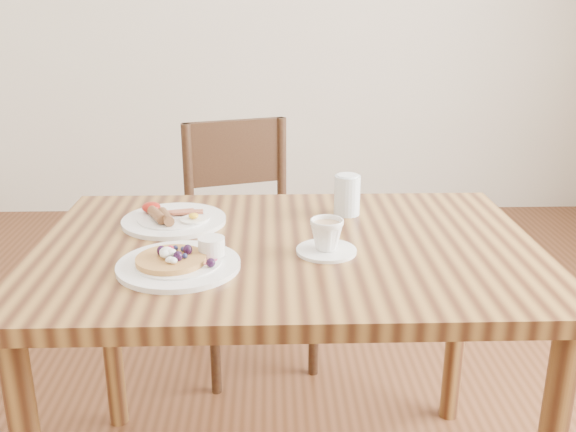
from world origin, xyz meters
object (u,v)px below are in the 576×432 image
object	(u,v)px
chair_far	(246,232)
breakfast_plate	(172,219)
teacup_saucer	(327,238)
dining_table	(288,281)
water_glass	(347,195)
pancake_plate	(181,261)

from	to	relation	value
chair_far	breakfast_plate	xyz separation A→B (m)	(-0.17, -0.62, 0.27)
teacup_saucer	dining_table	bearing A→B (deg)	146.67
teacup_saucer	water_glass	xyz separation A→B (m)	(0.08, 0.27, 0.02)
chair_far	teacup_saucer	bearing A→B (deg)	87.63
chair_far	water_glass	size ratio (longest dim) A/B	8.15
breakfast_plate	teacup_saucer	distance (m)	0.44
dining_table	pancake_plate	bearing A→B (deg)	-150.63
dining_table	breakfast_plate	size ratio (longest dim) A/B	4.44
dining_table	water_glass	bearing A→B (deg)	52.13
teacup_saucer	water_glass	size ratio (longest dim) A/B	1.30
chair_far	pancake_plate	distance (m)	0.95
dining_table	water_glass	distance (m)	0.31
breakfast_plate	water_glass	size ratio (longest dim) A/B	2.50
pancake_plate	chair_far	bearing A→B (deg)	83.25
dining_table	breakfast_plate	world-z (taller)	breakfast_plate
pancake_plate	water_glass	size ratio (longest dim) A/B	2.50
chair_far	breakfast_plate	size ratio (longest dim) A/B	3.26
breakfast_plate	chair_far	bearing A→B (deg)	74.88
dining_table	pancake_plate	xyz separation A→B (m)	(-0.24, -0.13, 0.11)
dining_table	breakfast_plate	bearing A→B (deg)	152.31
chair_far	pancake_plate	size ratio (longest dim) A/B	3.26
breakfast_plate	teacup_saucer	bearing A→B (deg)	-29.02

